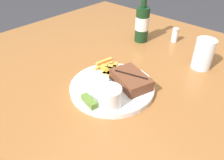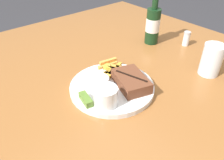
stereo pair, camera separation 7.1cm
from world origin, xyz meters
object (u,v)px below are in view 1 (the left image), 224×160
knife_utensil (121,82)px  salt_shaker (175,35)px  beer_bottle (142,22)px  coleslaw_cup (110,96)px  steak_portion (131,79)px  fork_utensil (101,74)px  dinner_plate (112,87)px  dipping_sauce_cup (100,82)px  pickle_spear (89,101)px  drinking_glass (203,54)px

knife_utensil → salt_shaker: (-0.05, 0.44, 0.01)m
beer_bottle → coleslaw_cup: bearing=-64.4°
steak_portion → fork_utensil: steak_portion is taller
dinner_plate → coleslaw_cup: (0.06, -0.07, 0.04)m
coleslaw_cup → dipping_sauce_cup: 0.09m
knife_utensil → beer_bottle: (-0.17, 0.34, 0.07)m
fork_utensil → pickle_spear: bearing=-41.4°
coleslaw_cup → knife_utensil: 0.12m
dinner_plate → drinking_glass: (0.16, 0.33, 0.05)m
fork_utensil → drinking_glass: size_ratio=1.14×
knife_utensil → drinking_glass: 0.34m
pickle_spear → knife_utensil: bearing=90.0°
pickle_spear → beer_bottle: bearing=109.1°
dipping_sauce_cup → pickle_spear: (0.04, -0.08, -0.01)m
steak_portion → pickle_spear: (-0.03, -0.16, -0.01)m
dinner_plate → dipping_sauce_cup: dipping_sauce_cup is taller
dinner_plate → beer_bottle: size_ratio=1.11×
knife_utensil → salt_shaker: size_ratio=2.54×
dipping_sauce_cup → drinking_glass: bearing=63.6°
dipping_sauce_cup → fork_utensil: size_ratio=0.47×
dipping_sauce_cup → drinking_glass: (0.18, 0.36, 0.02)m
coleslaw_cup → salt_shaker: size_ratio=1.09×
fork_utensil → steak_portion: bearing=29.1°
salt_shaker → knife_utensil: bearing=-83.9°
fork_utensil → dipping_sauce_cup: bearing=-32.4°
steak_portion → salt_shaker: 0.43m
coleslaw_cup → drinking_glass: drinking_glass is taller
fork_utensil → salt_shaker: 0.45m
dipping_sauce_cup → drinking_glass: size_ratio=0.53×
coleslaw_cup → steak_portion: bearing=98.0°
dinner_plate → fork_utensil: (-0.07, 0.02, 0.01)m
coleslaw_cup → salt_shaker: coleslaw_cup is taller
pickle_spear → knife_utensil: (0.00, 0.14, -0.01)m
dinner_plate → salt_shaker: salt_shaker is taller
pickle_spear → salt_shaker: bearing=94.6°
pickle_spear → fork_utensil: size_ratio=0.49×
fork_utensil → salt_shaker: size_ratio=2.03×
dinner_plate → drinking_glass: bearing=64.7°
fork_utensil → beer_bottle: bearing=120.3°
coleslaw_cup → beer_bottle: bearing=115.6°
coleslaw_cup → beer_bottle: 0.49m
knife_utensil → beer_bottle: 0.38m
beer_bottle → salt_shaker: beer_bottle is taller
knife_utensil → dipping_sauce_cup: bearing=158.8°
fork_utensil → drinking_glass: (0.23, 0.31, 0.04)m
pickle_spear → fork_utensil: pickle_spear is taller
steak_portion → fork_utensil: 0.12m
steak_portion → beer_bottle: size_ratio=0.61×
coleslaw_cup → knife_utensil: (-0.04, 0.10, -0.03)m
dinner_plate → drinking_glass: drinking_glass is taller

